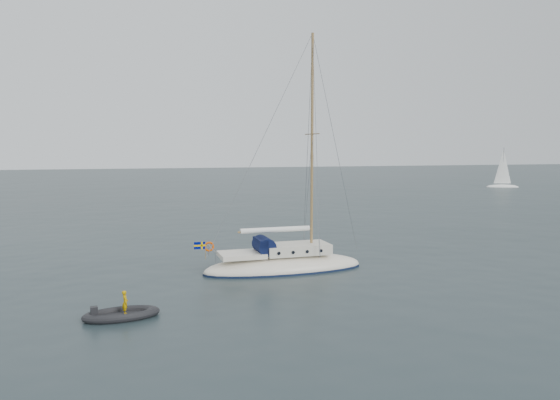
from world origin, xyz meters
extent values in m
plane|color=black|center=(0.00, 0.00, 0.00)|extent=(300.00, 300.00, 0.00)
ellipsoid|color=white|center=(-2.06, 1.33, 0.17)|extent=(10.14, 3.15, 1.69)
cube|color=beige|center=(-1.27, 1.33, 1.33)|extent=(4.06, 2.14, 0.62)
cube|color=white|center=(-4.76, 1.33, 1.15)|extent=(2.70, 2.14, 0.28)
cylinder|color=black|center=(-3.36, 1.33, 1.64)|extent=(1.08, 1.86, 1.08)
cube|color=black|center=(-3.58, 1.33, 1.86)|extent=(0.51, 1.86, 0.45)
cylinder|color=olive|center=(-0.26, 1.33, 7.77)|extent=(0.17, 0.17, 13.52)
cylinder|color=olive|center=(-0.26, 1.33, 8.45)|extent=(0.06, 2.48, 0.06)
cylinder|color=olive|center=(-2.62, 1.33, 2.54)|extent=(4.73, 0.11, 0.11)
cylinder|color=white|center=(-2.62, 1.33, 2.59)|extent=(4.40, 0.32, 0.32)
cylinder|color=gray|center=(-6.57, 1.33, 1.63)|extent=(0.05, 2.48, 0.05)
torus|color=#D94700|center=(-6.62, 2.01, 1.63)|extent=(0.61, 0.11, 0.61)
cylinder|color=olive|center=(-6.96, 1.33, 1.52)|extent=(0.03, 0.03, 1.01)
cube|color=#000862|center=(-7.30, 1.33, 1.86)|extent=(0.68, 0.02, 0.43)
cube|color=#E9B900|center=(-7.30, 1.33, 1.86)|extent=(0.70, 0.03, 0.10)
cube|color=#E9B900|center=(-7.18, 1.33, 1.86)|extent=(0.10, 0.03, 0.45)
cylinder|color=black|center=(-2.74, 2.42, 1.33)|extent=(0.20, 0.07, 0.20)
cylinder|color=black|center=(-2.74, 0.25, 1.33)|extent=(0.20, 0.07, 0.20)
cylinder|color=black|center=(-1.83, 2.42, 1.33)|extent=(0.20, 0.07, 0.20)
cylinder|color=black|center=(-1.83, 0.25, 1.33)|extent=(0.20, 0.07, 0.20)
cylinder|color=black|center=(-0.93, 2.42, 1.33)|extent=(0.20, 0.07, 0.20)
cylinder|color=black|center=(-0.93, 0.25, 1.33)|extent=(0.20, 0.07, 0.20)
cylinder|color=black|center=(-0.03, 2.42, 1.33)|extent=(0.20, 0.07, 0.20)
cylinder|color=black|center=(-0.03, 0.25, 1.33)|extent=(0.20, 0.07, 0.20)
cube|color=#444449|center=(-4.00, 2.88, 0.13)|extent=(1.91, 0.79, 0.11)
cube|color=black|center=(-11.53, -5.96, 0.13)|extent=(2.14, 0.89, 0.11)
cube|color=black|center=(-12.69, -5.96, 0.40)|extent=(0.31, 0.31, 0.54)
imported|color=#C59204|center=(-11.35, -5.96, 0.71)|extent=(0.30, 0.42, 1.09)
ellipsoid|color=white|center=(52.75, 55.10, 0.05)|extent=(5.76, 1.92, 0.96)
cylinder|color=gray|center=(52.75, 55.10, 3.84)|extent=(0.10, 0.10, 6.72)
cone|color=white|center=(52.70, 55.10, 3.84)|extent=(3.07, 3.07, 6.24)
camera|label=1|loc=(-10.37, -30.93, 7.84)|focal=35.00mm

